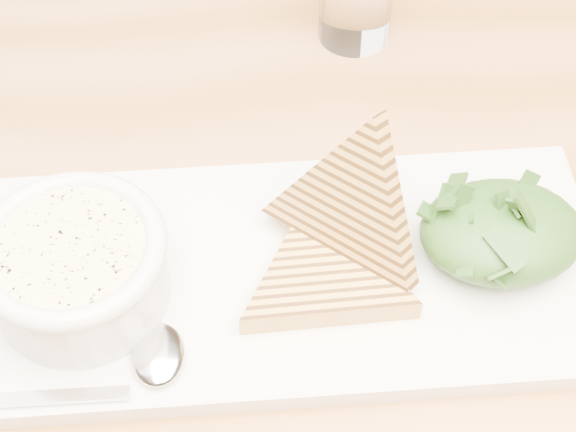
{
  "coord_description": "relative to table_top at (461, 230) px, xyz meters",
  "views": [
    {
      "loc": [
        0.05,
        -0.35,
        1.29
      ],
      "look_at": [
        0.08,
        0.02,
        0.81
      ],
      "focal_mm": 55.0,
      "sensor_mm": 36.0,
      "label": 1
    }
  ],
  "objects": [
    {
      "name": "sandwich_flat",
      "position": [
        -0.12,
        -0.06,
        0.04
      ],
      "size": [
        0.14,
        0.14,
        0.02
      ],
      "primitive_type": null,
      "rotation": [
        0.0,
        0.0,
        0.02
      ],
      "color": "#C18D41",
      "rests_on": "platter"
    },
    {
      "name": "platter",
      "position": [
        -0.14,
        -0.05,
        0.03
      ],
      "size": [
        0.45,
        0.2,
        0.02
      ],
      "primitive_type": "cube",
      "rotation": [
        0.0,
        0.0,
        -0.01
      ],
      "color": "white",
      "rests_on": "table_top"
    },
    {
      "name": "arugula_pile",
      "position": [
        0.01,
        -0.05,
        0.06
      ],
      "size": [
        0.11,
        0.1,
        0.05
      ],
      "primitive_type": null,
      "color": "#316320",
      "rests_on": "platter"
    },
    {
      "name": "spoon_handle",
      "position": [
        -0.31,
        -0.14,
        0.04
      ],
      "size": [
        0.12,
        0.01,
        0.0
      ],
      "primitive_type": "cube",
      "rotation": [
        0.0,
        0.0,
        -0.02
      ],
      "color": "silver",
      "rests_on": "platter"
    },
    {
      "name": "salad_base",
      "position": [
        0.01,
        -0.05,
        0.06
      ],
      "size": [
        0.12,
        0.09,
        0.04
      ],
      "primitive_type": "ellipsoid",
      "color": "black",
      "rests_on": "platter"
    },
    {
      "name": "spoon_bowl",
      "position": [
        -0.23,
        -0.11,
        0.04
      ],
      "size": [
        0.04,
        0.05,
        0.01
      ],
      "primitive_type": "ellipsoid",
      "rotation": [
        0.0,
        0.0,
        -0.02
      ],
      "color": "silver",
      "rests_on": "platter"
    },
    {
      "name": "soup",
      "position": [
        -0.28,
        -0.06,
        0.09
      ],
      "size": [
        0.1,
        0.1,
        0.01
      ],
      "primitive_type": "cylinder",
      "color": "beige",
      "rests_on": "soup_bowl"
    },
    {
      "name": "soup_bowl",
      "position": [
        -0.28,
        -0.06,
        0.06
      ],
      "size": [
        0.12,
        0.12,
        0.05
      ],
      "primitive_type": "cylinder",
      "color": "white",
      "rests_on": "platter"
    },
    {
      "name": "table_top",
      "position": [
        0.0,
        0.0,
        0.0
      ],
      "size": [
        1.28,
        0.87,
        0.04
      ],
      "primitive_type": "cube",
      "rotation": [
        0.0,
        0.0,
        -0.03
      ],
      "color": "#AD7244",
      "rests_on": "ground"
    },
    {
      "name": "bowl_rim",
      "position": [
        -0.28,
        -0.06,
        0.09
      ],
      "size": [
        0.13,
        0.13,
        0.01
      ],
      "primitive_type": "torus",
      "color": "white",
      "rests_on": "soup_bowl"
    },
    {
      "name": "sandwich_lean",
      "position": [
        -0.1,
        -0.03,
        0.08
      ],
      "size": [
        0.19,
        0.19,
        0.16
      ],
      "primitive_type": null,
      "rotation": [
        1.18,
        0.0,
        -0.7
      ],
      "color": "#C18D41",
      "rests_on": "sandwich_flat"
    }
  ]
}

